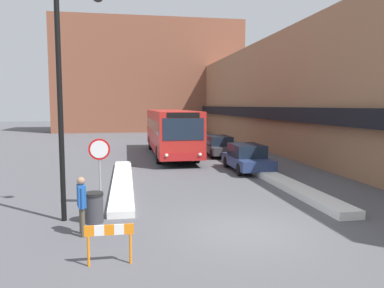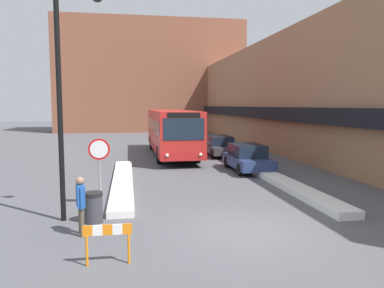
{
  "view_description": "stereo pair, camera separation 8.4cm",
  "coord_description": "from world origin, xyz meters",
  "px_view_note": "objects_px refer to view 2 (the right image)",
  "views": [
    {
      "loc": [
        -3.39,
        -10.14,
        3.62
      ],
      "look_at": [
        -0.65,
        5.37,
        2.0
      ],
      "focal_mm": 35.0,
      "sensor_mm": 36.0,
      "label": 1
    },
    {
      "loc": [
        -3.3,
        -10.15,
        3.62
      ],
      "look_at": [
        -0.65,
        5.37,
        2.0
      ],
      "focal_mm": 35.0,
      "sensor_mm": 36.0,
      "label": 2
    }
  ],
  "objects_px": {
    "city_bus": "(171,131)",
    "trash_bin": "(93,207)",
    "parked_car_front": "(247,158)",
    "parked_car_middle": "(219,146)",
    "construction_barricade": "(108,236)",
    "stop_sign": "(99,157)",
    "street_lamp": "(68,80)",
    "pedestrian": "(81,200)"
  },
  "relations": [
    {
      "from": "parked_car_middle",
      "to": "street_lamp",
      "type": "xyz_separation_m",
      "value": [
        -8.31,
        -14.18,
        3.69
      ]
    },
    {
      "from": "parked_car_middle",
      "to": "stop_sign",
      "type": "distance_m",
      "value": 14.8
    },
    {
      "from": "city_bus",
      "to": "construction_barricade",
      "type": "xyz_separation_m",
      "value": [
        -3.58,
        -18.45,
        -1.12
      ]
    },
    {
      "from": "parked_car_middle",
      "to": "trash_bin",
      "type": "xyz_separation_m",
      "value": [
        -7.61,
        -14.55,
        -0.23
      ]
    },
    {
      "from": "parked_car_middle",
      "to": "construction_barricade",
      "type": "bearing_deg",
      "value": -111.48
    },
    {
      "from": "city_bus",
      "to": "street_lamp",
      "type": "relative_size",
      "value": 1.72
    },
    {
      "from": "city_bus",
      "to": "pedestrian",
      "type": "height_order",
      "value": "city_bus"
    },
    {
      "from": "parked_car_front",
      "to": "trash_bin",
      "type": "height_order",
      "value": "parked_car_front"
    },
    {
      "from": "parked_car_middle",
      "to": "stop_sign",
      "type": "bearing_deg",
      "value": -120.71
    },
    {
      "from": "parked_car_front",
      "to": "trash_bin",
      "type": "bearing_deg",
      "value": -133.32
    },
    {
      "from": "stop_sign",
      "to": "parked_car_middle",
      "type": "bearing_deg",
      "value": 59.29
    },
    {
      "from": "pedestrian",
      "to": "parked_car_middle",
      "type": "bearing_deg",
      "value": 140.64
    },
    {
      "from": "city_bus",
      "to": "pedestrian",
      "type": "relative_size",
      "value": 7.46
    },
    {
      "from": "parked_car_middle",
      "to": "construction_barricade",
      "type": "xyz_separation_m",
      "value": [
        -7.01,
        -17.8,
        -0.05
      ]
    },
    {
      "from": "parked_car_front",
      "to": "parked_car_middle",
      "type": "relative_size",
      "value": 0.94
    },
    {
      "from": "parked_car_front",
      "to": "city_bus",
      "type": "bearing_deg",
      "value": 115.67
    },
    {
      "from": "trash_bin",
      "to": "construction_barricade",
      "type": "xyz_separation_m",
      "value": [
        0.61,
        -3.25,
        0.19
      ]
    },
    {
      "from": "city_bus",
      "to": "construction_barricade",
      "type": "bearing_deg",
      "value": -100.99
    },
    {
      "from": "pedestrian",
      "to": "construction_barricade",
      "type": "relative_size",
      "value": 1.51
    },
    {
      "from": "city_bus",
      "to": "parked_car_middle",
      "type": "distance_m",
      "value": 3.65
    },
    {
      "from": "trash_bin",
      "to": "street_lamp",
      "type": "bearing_deg",
      "value": 151.92
    },
    {
      "from": "parked_car_middle",
      "to": "street_lamp",
      "type": "distance_m",
      "value": 16.85
    },
    {
      "from": "trash_bin",
      "to": "construction_barricade",
      "type": "height_order",
      "value": "trash_bin"
    },
    {
      "from": "street_lamp",
      "to": "pedestrian",
      "type": "relative_size",
      "value": 4.34
    },
    {
      "from": "city_bus",
      "to": "trash_bin",
      "type": "bearing_deg",
      "value": -105.41
    },
    {
      "from": "street_lamp",
      "to": "trash_bin",
      "type": "distance_m",
      "value": 4.0
    },
    {
      "from": "parked_car_front",
      "to": "pedestrian",
      "type": "bearing_deg",
      "value": -130.47
    },
    {
      "from": "parked_car_front",
      "to": "stop_sign",
      "type": "height_order",
      "value": "stop_sign"
    },
    {
      "from": "parked_car_middle",
      "to": "construction_barricade",
      "type": "height_order",
      "value": "parked_car_middle"
    },
    {
      "from": "stop_sign",
      "to": "trash_bin",
      "type": "height_order",
      "value": "stop_sign"
    },
    {
      "from": "stop_sign",
      "to": "street_lamp",
      "type": "bearing_deg",
      "value": -117.41
    },
    {
      "from": "stop_sign",
      "to": "city_bus",
      "type": "bearing_deg",
      "value": 72.85
    },
    {
      "from": "parked_car_front",
      "to": "parked_car_middle",
      "type": "bearing_deg",
      "value": 90.0
    },
    {
      "from": "parked_car_front",
      "to": "pedestrian",
      "type": "distance_m",
      "value": 12.09
    },
    {
      "from": "city_bus",
      "to": "trash_bin",
      "type": "xyz_separation_m",
      "value": [
        -4.19,
        -15.2,
        -1.31
      ]
    },
    {
      "from": "stop_sign",
      "to": "pedestrian",
      "type": "xyz_separation_m",
      "value": [
        -0.31,
        -2.98,
        -0.79
      ]
    },
    {
      "from": "parked_car_middle",
      "to": "parked_car_front",
      "type": "bearing_deg",
      "value": -90.0
    },
    {
      "from": "city_bus",
      "to": "street_lamp",
      "type": "bearing_deg",
      "value": -108.25
    },
    {
      "from": "parked_car_front",
      "to": "construction_barricade",
      "type": "xyz_separation_m",
      "value": [
        -7.01,
        -11.32,
        -0.07
      ]
    },
    {
      "from": "street_lamp",
      "to": "pedestrian",
      "type": "xyz_separation_m",
      "value": [
        0.47,
        -1.49,
        -3.4
      ]
    },
    {
      "from": "trash_bin",
      "to": "parked_car_front",
      "type": "bearing_deg",
      "value": 46.68
    },
    {
      "from": "stop_sign",
      "to": "trash_bin",
      "type": "distance_m",
      "value": 2.27
    }
  ]
}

